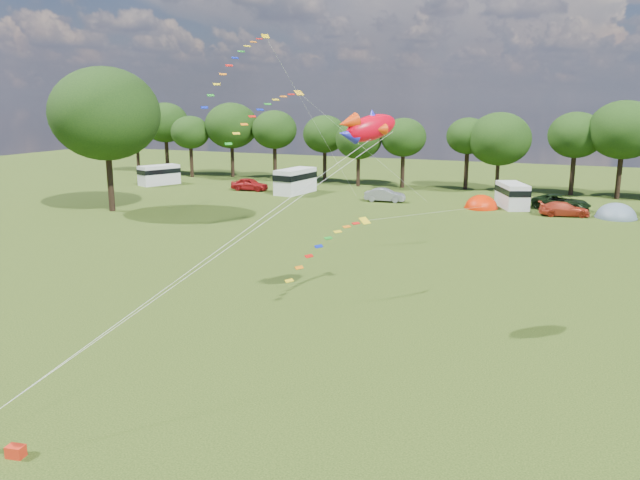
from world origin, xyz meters
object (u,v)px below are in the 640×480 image
at_px(campervan_c, 512,195).
at_px(tent_orange, 481,208).
at_px(big_tree, 105,114).
at_px(tent_greyblue, 616,218).
at_px(car_b, 385,195).
at_px(car_a, 250,184).
at_px(car_c, 564,209).
at_px(fish_kite, 367,128).
at_px(campervan_a, 159,174).
at_px(campervan_b, 295,180).
at_px(car_d, 561,202).

relative_size(campervan_c, tent_orange, 1.50).
relative_size(big_tree, tent_greyblue, 3.39).
relative_size(car_b, tent_greyblue, 0.99).
bearing_deg(big_tree, car_a, 72.53).
bearing_deg(campervan_c, car_c, -143.10).
distance_m(big_tree, fish_kite, 37.10).
bearing_deg(tent_orange, campervan_a, 177.69).
height_order(big_tree, car_a, big_tree).
bearing_deg(car_b, campervan_b, 73.87).
relative_size(campervan_b, campervan_c, 1.10).
height_order(campervan_b, campervan_c, campervan_b).
height_order(big_tree, car_d, big_tree).
xyz_separation_m(car_a, campervan_a, (-12.75, 0.01, 0.56)).
bearing_deg(car_d, car_a, 103.91).
relative_size(car_a, car_c, 1.04).
relative_size(big_tree, campervan_a, 2.49).
xyz_separation_m(car_b, campervan_c, (12.46, 1.43, 0.60)).
xyz_separation_m(campervan_a, tent_orange, (39.35, -1.59, -1.27)).
xyz_separation_m(car_c, campervan_b, (-28.38, 3.07, 0.84)).
xyz_separation_m(big_tree, campervan_c, (34.60, 16.79, -7.73)).
height_order(big_tree, campervan_a, big_tree).
xyz_separation_m(campervan_b, campervan_c, (23.48, -0.28, -0.19)).
distance_m(car_c, tent_greyblue, 4.42).
bearing_deg(fish_kite, tent_orange, 35.86).
bearing_deg(car_b, tent_orange, -97.42).
bearing_deg(tent_greyblue, big_tree, -161.32).
relative_size(car_b, fish_kite, 1.25).
xyz_separation_m(campervan_a, tent_greyblue, (51.23, -2.12, -1.27)).
height_order(car_d, campervan_a, campervan_a).
distance_m(big_tree, car_c, 42.74).
relative_size(car_d, campervan_c, 1.02).
bearing_deg(campervan_c, car_d, -106.60).
relative_size(car_c, car_d, 0.79).
bearing_deg(campervan_a, car_d, -66.34).
relative_size(campervan_b, tent_orange, 1.65).
relative_size(car_b, tent_orange, 1.09).
height_order(tent_orange, fish_kite, fish_kite).
distance_m(car_a, campervan_a, 12.77).
bearing_deg(fish_kite, car_b, 51.75).
bearing_deg(campervan_c, car_a, 66.30).
height_order(car_c, fish_kite, fish_kite).
distance_m(car_d, fish_kite, 38.00).
xyz_separation_m(car_d, tent_greyblue, (4.71, -2.52, -0.72)).
relative_size(car_c, tent_orange, 1.20).
xyz_separation_m(campervan_b, tent_greyblue, (32.68, -2.27, -1.46)).
bearing_deg(tent_orange, fish_kite, -90.12).
distance_m(campervan_c, fish_kite, 36.76).
height_order(big_tree, fish_kite, big_tree).
bearing_deg(tent_orange, car_c, -10.02).
relative_size(car_b, car_d, 0.72).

